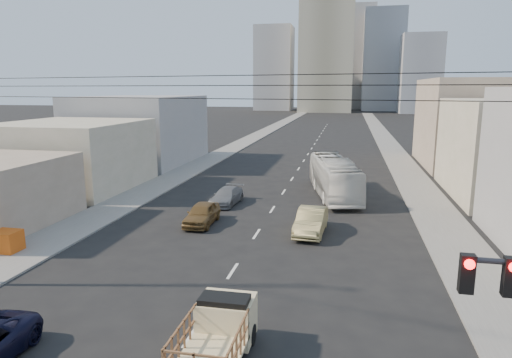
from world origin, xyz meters
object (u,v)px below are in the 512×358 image
(sedan_grey, at_px, (227,196))
(crate_stack, at_px, (3,241))
(flatbed_pickup, at_px, (218,331))
(sedan_tan, at_px, (311,221))
(city_bus, at_px, (334,177))
(sedan_brown, at_px, (202,214))

(sedan_grey, xyz_separation_m, crate_stack, (-9.22, -12.93, 0.06))
(flatbed_pickup, bearing_deg, crate_stack, 152.57)
(sedan_tan, bearing_deg, city_bus, 87.74)
(flatbed_pickup, height_order, sedan_brown, flatbed_pickup)
(city_bus, height_order, sedan_brown, city_bus)
(sedan_tan, relative_size, sedan_grey, 1.09)
(sedan_brown, bearing_deg, crate_stack, -141.57)
(flatbed_pickup, bearing_deg, sedan_brown, 110.05)
(sedan_grey, relative_size, crate_stack, 2.42)
(flatbed_pickup, xyz_separation_m, crate_stack, (-14.43, 7.49, -0.40))
(flatbed_pickup, height_order, sedan_tan, flatbed_pickup)
(crate_stack, bearing_deg, flatbed_pickup, -27.43)
(sedan_grey, distance_m, crate_stack, 15.87)
(flatbed_pickup, distance_m, sedan_tan, 14.49)
(sedan_grey, bearing_deg, crate_stack, -120.77)
(city_bus, height_order, sedan_grey, city_bus)
(flatbed_pickup, distance_m, city_bus, 25.18)
(flatbed_pickup, bearing_deg, city_bus, 83.39)
(flatbed_pickup, distance_m, sedan_brown, 15.81)
(city_bus, distance_m, sedan_tan, 10.72)
(sedan_tan, distance_m, sedan_grey, 9.32)
(flatbed_pickup, distance_m, sedan_grey, 21.08)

